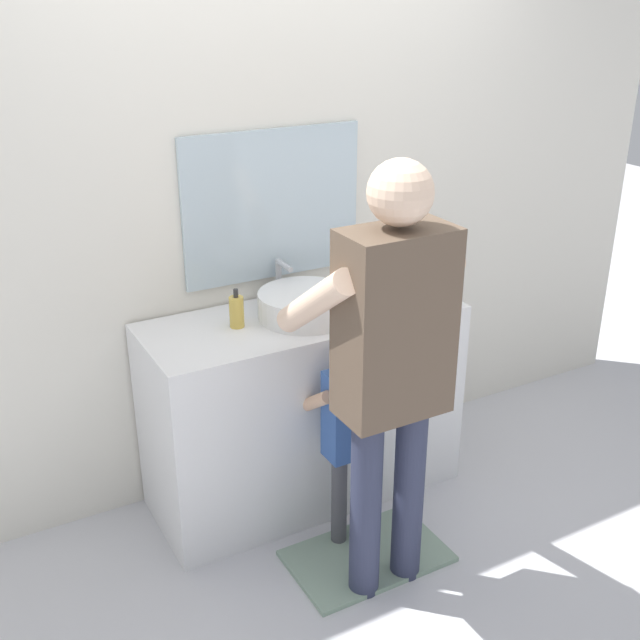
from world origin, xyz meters
TOP-DOWN VIEW (x-y plane):
  - ground_plane at (0.00, 0.00)m, footprint 14.00×14.00m
  - back_wall at (0.00, 0.62)m, footprint 4.40×0.10m
  - vanity_cabinet at (0.00, 0.30)m, footprint 1.38×0.54m
  - sink_basin at (0.00, 0.28)m, footprint 0.40×0.40m
  - faucet at (0.00, 0.52)m, footprint 0.18×0.14m
  - toothbrush_cup at (0.42, 0.33)m, footprint 0.07×0.07m
  - soap_bottle at (-0.29, 0.32)m, footprint 0.06×0.06m
  - bath_mat at (0.00, -0.25)m, footprint 0.64×0.40m
  - child_toddler at (0.00, -0.10)m, footprint 0.29×0.29m
  - adult_parent at (-0.01, -0.38)m, footprint 0.52×0.55m

SIDE VIEW (x-z plane):
  - ground_plane at x=0.00m, z-range 0.00..0.00m
  - bath_mat at x=0.00m, z-range 0.00..0.02m
  - vanity_cabinet at x=0.00m, z-range 0.00..0.89m
  - child_toddler at x=0.00m, z-range 0.09..1.03m
  - toothbrush_cup at x=0.42m, z-range 0.84..1.04m
  - sink_basin at x=0.00m, z-range 0.89..1.00m
  - soap_bottle at x=-0.29m, z-range 0.87..1.04m
  - faucet at x=0.00m, z-range 0.88..1.06m
  - adult_parent at x=-0.01m, z-range 0.17..1.85m
  - back_wall at x=0.00m, z-range 0.00..2.70m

